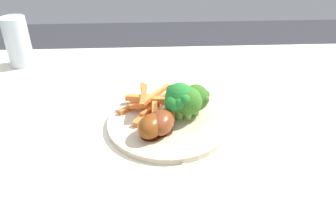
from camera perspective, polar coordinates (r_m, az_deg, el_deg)
name	(u,v)px	position (r m, az deg, el deg)	size (l,w,h in m)	color
dining_table	(152,147)	(0.78, -2.82, -6.09)	(1.27, 0.81, 0.71)	silver
dinner_plate	(168,122)	(0.68, 0.00, -1.84)	(0.25, 0.25, 0.01)	beige
broccoli_floret_front	(196,98)	(0.68, 4.97, 2.45)	(0.06, 0.06, 0.07)	#86B44A
broccoli_floret_middle	(179,98)	(0.66, 1.94, 2.40)	(0.06, 0.07, 0.08)	#7DB954
broccoli_floret_back	(187,100)	(0.66, 3.38, 2.12)	(0.07, 0.07, 0.07)	#8FBC51
carrot_fries_pile	(151,104)	(0.70, -3.07, 1.43)	(0.13, 0.15, 0.04)	orange
chicken_drumstick_near	(153,125)	(0.63, -2.62, -2.30)	(0.07, 0.11, 0.04)	#57240A
chicken_drumstick_far	(158,121)	(0.64, -1.75, -1.68)	(0.08, 0.12, 0.04)	#4C180F
chicken_drumstick_extra	(163,121)	(0.64, -0.89, -1.57)	(0.07, 0.12, 0.04)	#582210
fork	(20,122)	(0.76, -24.63, -1.65)	(0.19, 0.01, 0.01)	silver
water_glass	(18,42)	(1.02, -24.90, 11.13)	(0.07, 0.07, 0.14)	silver
napkin	(197,212)	(0.51, 5.20, -17.14)	(0.17, 0.14, 0.00)	beige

